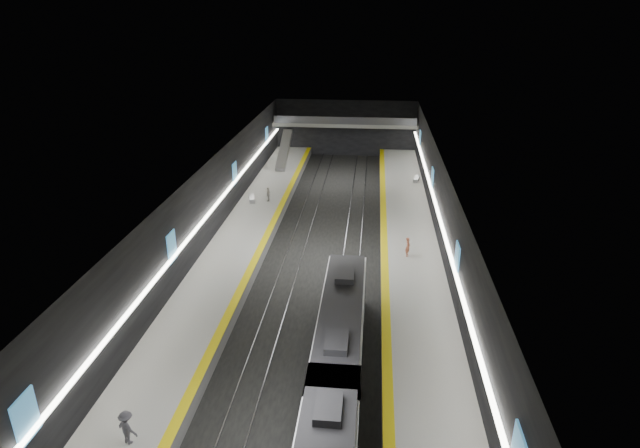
# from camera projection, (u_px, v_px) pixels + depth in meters

# --- Properties ---
(ground) EXTENTS (70.00, 70.00, 0.00)m
(ground) POSITION_uv_depth(u_px,v_px,m) (322.00, 260.00, 45.95)
(ground) COLOR black
(ground) RESTS_ON ground
(ceiling) EXTENTS (20.00, 70.00, 0.04)m
(ceiling) POSITION_uv_depth(u_px,v_px,m) (322.00, 171.00, 42.91)
(ceiling) COLOR beige
(ceiling) RESTS_ON wall_left
(wall_left) EXTENTS (0.04, 70.00, 8.00)m
(wall_left) POSITION_uv_depth(u_px,v_px,m) (205.00, 213.00, 45.36)
(wall_left) COLOR black
(wall_left) RESTS_ON ground
(wall_right) EXTENTS (0.04, 70.00, 8.00)m
(wall_right) POSITION_uv_depth(u_px,v_px,m) (444.00, 222.00, 43.50)
(wall_right) COLOR black
(wall_right) RESTS_ON ground
(wall_back) EXTENTS (20.00, 0.04, 8.00)m
(wall_back) POSITION_uv_depth(u_px,v_px,m) (346.00, 128.00, 76.64)
(wall_back) COLOR black
(wall_back) RESTS_ON ground
(platform_left) EXTENTS (5.00, 70.00, 1.00)m
(platform_left) POSITION_uv_depth(u_px,v_px,m) (236.00, 251.00, 46.46)
(platform_left) COLOR slate
(platform_left) RESTS_ON ground
(tile_surface_left) EXTENTS (5.00, 70.00, 0.02)m
(tile_surface_left) POSITION_uv_depth(u_px,v_px,m) (236.00, 246.00, 46.26)
(tile_surface_left) COLOR #A1A19C
(tile_surface_left) RESTS_ON platform_left
(tactile_strip_left) EXTENTS (0.60, 70.00, 0.02)m
(tactile_strip_left) POSITION_uv_depth(u_px,v_px,m) (261.00, 247.00, 46.05)
(tactile_strip_left) COLOR yellow
(tactile_strip_left) RESTS_ON platform_left
(platform_right) EXTENTS (5.00, 70.00, 1.00)m
(platform_right) POSITION_uv_depth(u_px,v_px,m) (410.00, 259.00, 45.06)
(platform_right) COLOR slate
(platform_right) RESTS_ON ground
(tile_surface_right) EXTENTS (5.00, 70.00, 0.02)m
(tile_surface_right) POSITION_uv_depth(u_px,v_px,m) (411.00, 254.00, 44.87)
(tile_surface_right) COLOR #A1A19C
(tile_surface_right) RESTS_ON platform_right
(tactile_strip_right) EXTENTS (0.60, 70.00, 0.02)m
(tactile_strip_right) POSITION_uv_depth(u_px,v_px,m) (384.00, 252.00, 45.07)
(tactile_strip_right) COLOR yellow
(tactile_strip_right) RESTS_ON platform_right
(rails) EXTENTS (6.52, 70.00, 0.12)m
(rails) POSITION_uv_depth(u_px,v_px,m) (322.00, 260.00, 45.93)
(rails) COLOR gray
(rails) RESTS_ON ground
(train) EXTENTS (2.69, 27.48, 3.60)m
(train) POSITION_uv_depth(u_px,v_px,m) (333.00, 405.00, 26.21)
(train) COLOR #0F1D39
(train) RESTS_ON ground
(ad_posters) EXTENTS (19.94, 53.50, 2.20)m
(ad_posters) POSITION_uv_depth(u_px,v_px,m) (323.00, 208.00, 45.16)
(ad_posters) COLOR teal
(ad_posters) RESTS_ON wall_left
(cove_light_left) EXTENTS (0.25, 68.60, 0.12)m
(cove_light_left) POSITION_uv_depth(u_px,v_px,m) (208.00, 215.00, 45.42)
(cove_light_left) COLOR white
(cove_light_left) RESTS_ON wall_left
(cove_light_right) EXTENTS (0.25, 68.60, 0.12)m
(cove_light_right) POSITION_uv_depth(u_px,v_px,m) (441.00, 224.00, 43.59)
(cove_light_right) COLOR white
(cove_light_right) RESTS_ON wall_right
(mezzanine_bridge) EXTENTS (20.00, 3.00, 1.50)m
(mezzanine_bridge) POSITION_uv_depth(u_px,v_px,m) (345.00, 124.00, 74.34)
(mezzanine_bridge) COLOR gray
(mezzanine_bridge) RESTS_ON wall_left
(escalator) EXTENTS (1.20, 7.50, 3.92)m
(escalator) POSITION_uv_depth(u_px,v_px,m) (284.00, 150.00, 69.47)
(escalator) COLOR #99999E
(escalator) RESTS_ON platform_left
(bench_left_far) EXTENTS (1.07, 2.05, 0.48)m
(bench_left_far) POSITION_uv_depth(u_px,v_px,m) (252.00, 199.00, 56.91)
(bench_left_far) COLOR #99999E
(bench_left_far) RESTS_ON platform_left
(bench_right_far) EXTENTS (0.97, 2.03, 0.48)m
(bench_right_far) POSITION_uv_depth(u_px,v_px,m) (417.00, 179.00, 63.31)
(bench_right_far) COLOR #99999E
(bench_right_far) RESTS_ON platform_right
(passenger_right_a) EXTENTS (0.49, 0.66, 1.64)m
(passenger_right_a) POSITION_uv_depth(u_px,v_px,m) (408.00, 247.00, 44.18)
(passenger_right_a) COLOR #B86144
(passenger_right_a) RESTS_ON platform_right
(passenger_left_a) EXTENTS (0.50, 0.95, 1.54)m
(passenger_left_a) POSITION_uv_depth(u_px,v_px,m) (268.00, 194.00, 56.63)
(passenger_left_a) COLOR #B8B0A8
(passenger_left_a) RESTS_ON platform_left
(passenger_left_b) EXTENTS (1.33, 1.08, 1.80)m
(passenger_left_b) POSITION_uv_depth(u_px,v_px,m) (127.00, 428.00, 25.18)
(passenger_left_b) COLOR #47454D
(passenger_left_b) RESTS_ON platform_left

